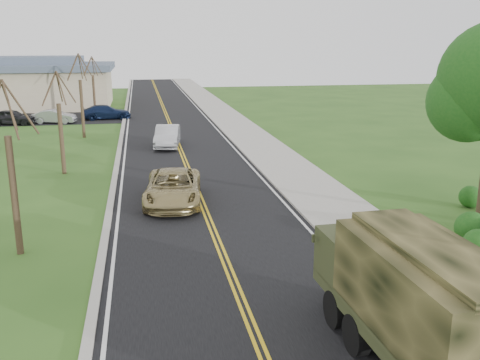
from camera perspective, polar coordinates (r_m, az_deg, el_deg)
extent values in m
cube|color=black|center=(49.34, -7.49, 5.97)|extent=(8.00, 120.00, 0.01)
cube|color=#9E998E|center=(49.72, -2.69, 6.21)|extent=(0.30, 120.00, 0.12)
cube|color=#9E998E|center=(49.99, -0.69, 6.26)|extent=(3.20, 120.00, 0.10)
cube|color=#9E998E|center=(49.28, -12.33, 5.80)|extent=(0.30, 120.00, 0.10)
sphere|color=#194E16|center=(23.22, 23.18, 7.70)|extent=(3.24, 3.24, 3.24)
cylinder|color=#38281C|center=(19.91, -22.93, -1.62)|extent=(0.24, 0.24, 4.20)
cylinder|color=#38281C|center=(19.38, -22.35, 7.18)|extent=(1.01, 0.33, 1.90)
cylinder|color=#38281C|center=(19.95, -23.32, 7.04)|extent=(0.13, 1.29, 1.74)
cylinder|color=#38281C|center=(18.89, -23.29, 6.92)|extent=(0.58, 0.90, 1.90)
cylinder|color=#38281C|center=(31.49, -18.50, 4.15)|extent=(0.24, 0.24, 3.96)
cylinder|color=#38281C|center=(31.20, -18.07, 9.40)|extent=(0.96, 0.32, 1.79)
cylinder|color=#38281C|center=(31.71, -18.71, 9.29)|extent=(0.12, 1.22, 1.65)
cylinder|color=#38281C|center=(31.36, -19.67, 9.29)|extent=(0.93, 0.41, 1.79)
cylinder|color=#38281C|center=(30.75, -19.71, 9.06)|extent=(0.75, 0.99, 1.67)
cylinder|color=#38281C|center=(30.72, -18.55, 9.29)|extent=(0.55, 0.85, 1.80)
cylinder|color=#38281C|center=(43.25, -16.48, 7.27)|extent=(0.24, 0.24, 4.44)
cylinder|color=#38281C|center=(43.08, -16.10, 11.55)|extent=(1.07, 0.35, 2.00)
cylinder|color=#38281C|center=(43.64, -16.65, 11.44)|extent=(0.13, 1.36, 1.84)
cylinder|color=#38281C|center=(43.23, -17.42, 11.47)|extent=(1.03, 0.46, 2.00)
cylinder|color=#38281C|center=(42.54, -17.41, 11.32)|extent=(0.83, 1.10, 1.87)
cylinder|color=#38281C|center=(42.53, -16.46, 11.49)|extent=(0.61, 0.95, 2.01)
cylinder|color=#38281C|center=(55.15, -15.29, 8.61)|extent=(0.24, 0.24, 4.08)
cylinder|color=#38281C|center=(55.04, -15.00, 11.69)|extent=(0.99, 0.33, 1.84)
cylinder|color=#38281C|center=(55.55, -15.41, 11.61)|extent=(0.13, 1.25, 1.69)
cylinder|color=#38281C|center=(55.16, -15.95, 11.64)|extent=(0.95, 0.42, 1.85)
cylinder|color=#38281C|center=(54.52, -15.93, 11.53)|extent=(0.77, 1.02, 1.72)
cylinder|color=#38281C|center=(54.53, -15.25, 11.66)|extent=(0.57, 0.88, 1.85)
cube|color=tan|center=(66.30, -22.51, 9.00)|extent=(20.00, 12.00, 4.20)
cube|color=#475466|center=(66.16, -22.71, 11.06)|extent=(21.00, 13.00, 0.70)
cube|color=#475466|center=(66.13, -22.77, 11.66)|extent=(14.00, 8.00, 0.90)
cube|color=black|center=(55.70, -18.24, 6.34)|extent=(18.00, 10.00, 0.02)
cylinder|color=black|center=(13.50, 12.29, -15.82)|extent=(0.35, 1.01, 1.00)
cylinder|color=black|center=(14.33, 19.46, -14.45)|extent=(0.35, 1.01, 1.00)
cylinder|color=black|center=(14.51, 10.16, -13.43)|extent=(0.35, 1.01, 1.00)
cylinder|color=black|center=(15.29, 16.94, -12.34)|extent=(0.35, 1.01, 1.00)
cube|color=#353B20|center=(13.26, 17.27, -14.51)|extent=(2.38, 6.42, 0.32)
cube|color=#353B20|center=(14.77, 13.08, -7.82)|extent=(2.23, 1.79, 1.27)
cube|color=black|center=(15.39, 11.83, -6.09)|extent=(2.00, 0.14, 0.64)
cube|color=#353B20|center=(12.58, 19.12, -15.17)|extent=(2.42, 4.88, 0.14)
cube|color=black|center=(12.15, 19.50, -11.25)|extent=(2.42, 4.88, 1.81)
cube|color=black|center=(11.78, 19.89, -7.06)|extent=(1.61, 4.85, 0.23)
imported|color=#9F8E5A|center=(24.75, -7.15, -0.80)|extent=(3.06, 5.64, 1.50)
imported|color=silver|center=(38.24, -7.75, 4.63)|extent=(2.17, 4.75, 1.51)
imported|color=black|center=(52.39, -23.14, 6.19)|extent=(4.29, 2.36, 1.38)
imported|color=#9F9FA3|center=(51.95, -19.17, 6.41)|extent=(3.96, 1.93, 1.25)
imported|color=#101C3B|center=(53.41, -14.11, 7.04)|extent=(4.88, 2.46, 1.36)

